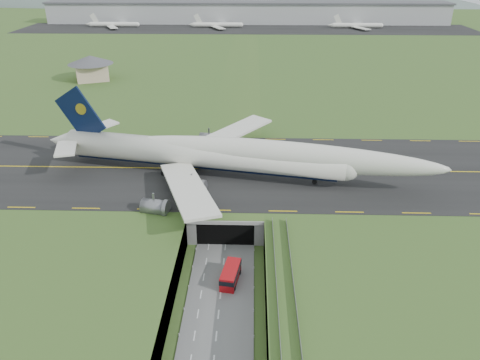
{
  "coord_description": "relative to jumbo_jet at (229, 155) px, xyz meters",
  "views": [
    {
      "loc": [
        5.42,
        -73.93,
        55.53
      ],
      "look_at": [
        2.7,
        20.0,
        9.45
      ],
      "focal_mm": 35.0,
      "sensor_mm": 36.0,
      "label": 1
    }
  ],
  "objects": [
    {
      "name": "service_building",
      "position": [
        -63.18,
        93.65,
        0.48
      ],
      "size": [
        24.38,
        24.38,
        10.24
      ],
      "rotation": [
        0.0,
        0.0,
        0.38
      ],
      "color": "#C5AB8E",
      "rests_on": "ground"
    },
    {
      "name": "cargo_terminal",
      "position": [
        0.08,
        270.23,
        2.37
      ],
      "size": [
        320.0,
        67.0,
        15.6
      ],
      "color": "#B2B2B2",
      "rests_on": "ground"
    },
    {
      "name": "airfield_deck",
      "position": [
        0.2,
        -29.19,
        -8.59
      ],
      "size": [
        800.0,
        800.0,
        6.0
      ],
      "primitive_type": "cube",
      "color": "gray",
      "rests_on": "ground"
    },
    {
      "name": "guideway",
      "position": [
        11.2,
        -48.3,
        -6.26
      ],
      "size": [
        3.0,
        53.0,
        7.05
      ],
      "color": "#A8A8A3",
      "rests_on": "ground"
    },
    {
      "name": "jumbo_jet",
      "position": [
        0.0,
        0.0,
        0.0
      ],
      "size": [
        97.61,
        61.46,
        20.73
      ],
      "rotation": [
        0.0,
        0.0,
        -0.2
      ],
      "color": "white",
      "rests_on": "ground"
    },
    {
      "name": "ground",
      "position": [
        0.2,
        -29.19,
        -11.59
      ],
      "size": [
        900.0,
        900.0,
        0.0
      ],
      "primitive_type": "plane",
      "color": "#335A24",
      "rests_on": "ground"
    },
    {
      "name": "taxiway",
      "position": [
        0.2,
        3.81,
        -5.5
      ],
      "size": [
        800.0,
        44.0,
        0.18
      ],
      "primitive_type": "cube",
      "color": "black",
      "rests_on": "airfield_deck"
    },
    {
      "name": "trench_road",
      "position": [
        0.2,
        -36.69,
        -11.49
      ],
      "size": [
        12.0,
        75.0,
        0.2
      ],
      "primitive_type": "cube",
      "color": "slate",
      "rests_on": "ground"
    },
    {
      "name": "distant_hills",
      "position": [
        64.58,
        400.81,
        -15.59
      ],
      "size": [
        700.0,
        91.0,
        60.0
      ],
      "color": "#55665F",
      "rests_on": "ground"
    },
    {
      "name": "tunnel_portal",
      "position": [
        0.2,
        -12.47,
        -8.25
      ],
      "size": [
        17.0,
        22.3,
        6.0
      ],
      "color": "gray",
      "rests_on": "ground"
    },
    {
      "name": "shuttle_tram",
      "position": [
        1.85,
        -33.18,
        -9.96
      ],
      "size": [
        3.9,
        7.59,
        2.96
      ],
      "rotation": [
        0.0,
        0.0,
        -0.17
      ],
      "color": "#A90B10",
      "rests_on": "ground"
    }
  ]
}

